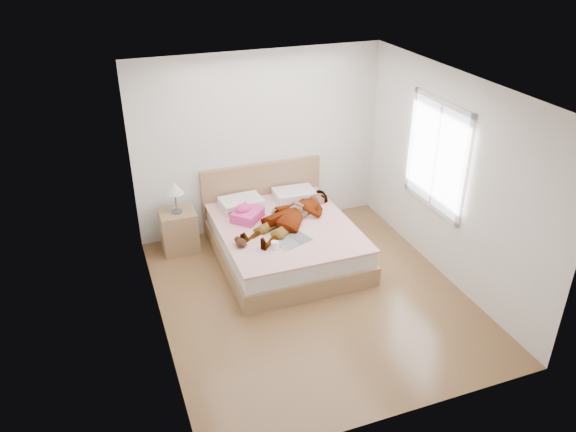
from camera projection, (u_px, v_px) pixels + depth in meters
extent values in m
plane|color=#4F3418|center=(312.00, 297.00, 6.90)|extent=(4.00, 4.00, 0.00)
imported|color=white|center=(292.00, 212.00, 7.52)|extent=(1.77, 1.51, 0.24)
ellipsoid|color=black|center=(242.00, 210.00, 7.75)|extent=(0.48, 0.57, 0.08)
cube|color=silver|center=(247.00, 202.00, 7.67)|extent=(0.08, 0.09, 0.05)
plane|color=white|center=(317.00, 87.00, 5.68)|extent=(4.00, 4.00, 0.00)
plane|color=silver|center=(260.00, 143.00, 7.94)|extent=(3.60, 0.00, 3.60)
plane|color=silver|center=(407.00, 304.00, 4.63)|extent=(3.60, 0.00, 3.60)
plane|color=silver|center=(152.00, 229.00, 5.74)|extent=(0.00, 4.00, 4.00)
plane|color=silver|center=(450.00, 179.00, 6.84)|extent=(0.00, 4.00, 4.00)
cube|color=white|center=(437.00, 156.00, 6.99)|extent=(0.02, 1.10, 1.30)
cube|color=silver|center=(465.00, 173.00, 6.50)|extent=(0.04, 0.06, 1.42)
cube|color=silver|center=(412.00, 140.00, 7.47)|extent=(0.04, 0.06, 1.42)
cube|color=silver|center=(430.00, 204.00, 7.30)|extent=(0.04, 1.22, 0.06)
cube|color=silver|center=(444.00, 102.00, 6.67)|extent=(0.04, 1.22, 0.06)
cube|color=silver|center=(436.00, 156.00, 6.98)|extent=(0.03, 0.04, 1.30)
cube|color=brown|center=(285.00, 250.00, 7.62)|extent=(1.78, 2.08, 0.26)
cube|color=silver|center=(285.00, 234.00, 7.51)|extent=(1.70, 2.00, 0.22)
cube|color=white|center=(285.00, 226.00, 7.45)|extent=(1.74, 2.04, 0.03)
cube|color=brown|center=(262.00, 195.00, 8.29)|extent=(1.80, 0.07, 1.00)
cube|color=silver|center=(241.00, 203.00, 7.89)|extent=(0.61, 0.44, 0.13)
cube|color=white|center=(294.00, 194.00, 8.13)|extent=(0.60, 0.43, 0.13)
cube|color=#E23D97|center=(247.00, 215.00, 7.56)|extent=(0.52, 0.52, 0.13)
ellipsoid|color=#F1418D|center=(243.00, 209.00, 7.54)|extent=(0.30, 0.27, 0.12)
cube|color=silver|center=(294.00, 240.00, 7.08)|extent=(0.51, 0.42, 0.01)
cube|color=silver|center=(287.00, 243.00, 7.02)|extent=(0.30, 0.35, 0.02)
cube|color=black|center=(301.00, 237.00, 7.14)|extent=(0.30, 0.35, 0.02)
cylinder|color=white|center=(275.00, 245.00, 6.89)|extent=(0.11, 0.11, 0.10)
torus|color=white|center=(279.00, 245.00, 6.89)|extent=(0.07, 0.03, 0.07)
cylinder|color=black|center=(275.00, 242.00, 6.87)|extent=(0.10, 0.10, 0.00)
ellipsoid|color=#33160E|center=(241.00, 243.00, 6.93)|extent=(0.16, 0.17, 0.11)
ellipsoid|color=beige|center=(241.00, 243.00, 6.92)|extent=(0.09, 0.09, 0.05)
sphere|color=#32170E|center=(238.00, 239.00, 6.99)|extent=(0.08, 0.08, 0.08)
sphere|color=pink|center=(234.00, 238.00, 6.98)|extent=(0.03, 0.03, 0.03)
sphere|color=pink|center=(239.00, 237.00, 7.01)|extent=(0.03, 0.03, 0.03)
ellipsoid|color=black|center=(239.00, 247.00, 6.90)|extent=(0.04, 0.06, 0.03)
ellipsoid|color=#32190D|center=(246.00, 245.00, 6.94)|extent=(0.04, 0.06, 0.03)
cube|color=olive|center=(179.00, 231.00, 7.75)|extent=(0.48, 0.43, 0.59)
cylinder|color=#454545|center=(177.00, 211.00, 7.61)|extent=(0.15, 0.15, 0.02)
cylinder|color=#505050|center=(176.00, 201.00, 7.54)|extent=(0.03, 0.03, 0.30)
cone|color=silver|center=(174.00, 188.00, 7.45)|extent=(0.24, 0.24, 0.17)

